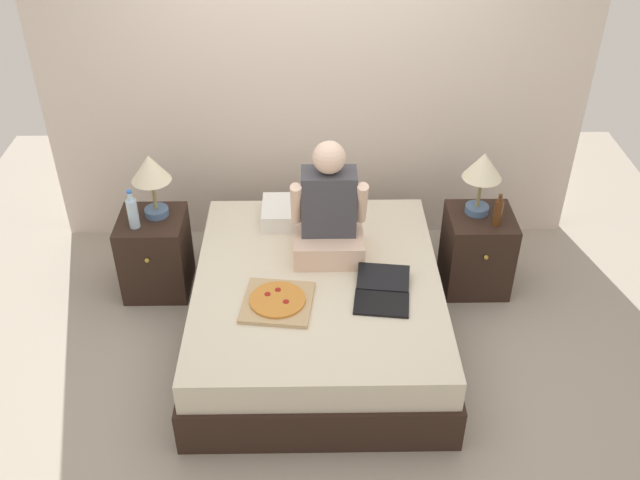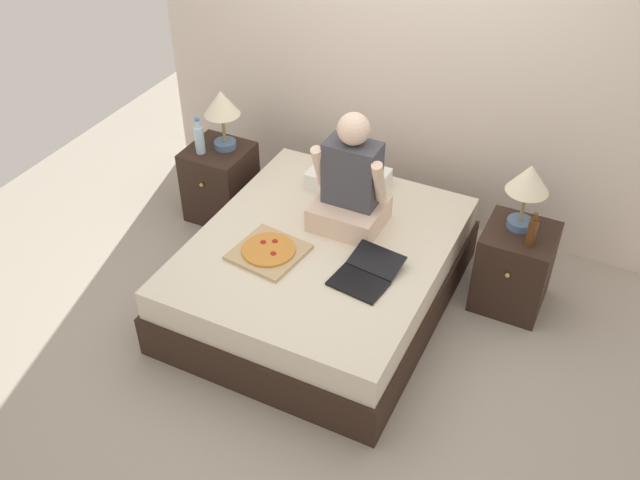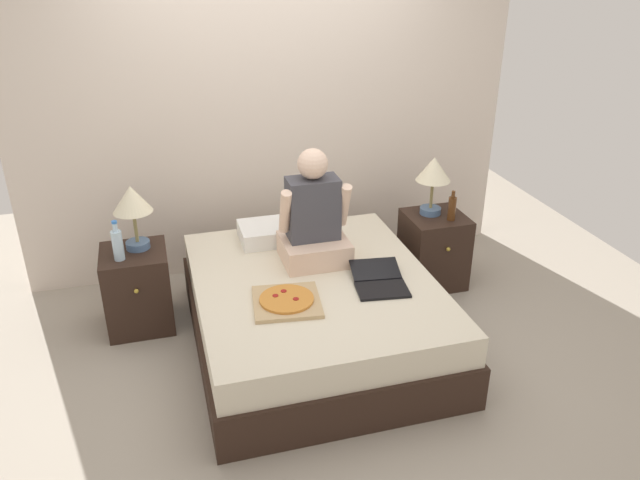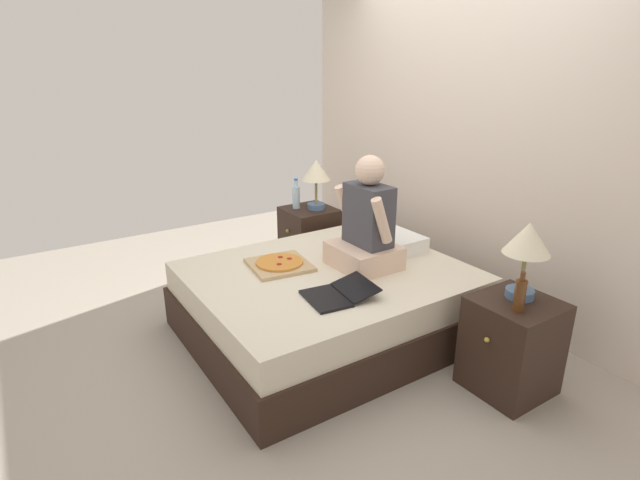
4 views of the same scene
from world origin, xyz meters
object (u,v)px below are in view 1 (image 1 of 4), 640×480
object	(u,v)px
nightstand_right	(477,251)
nightstand_left	(156,254)
beer_bottle	(498,212)
laptop	(382,295)
lamp_on_right_nightstand	(483,170)
bed	(318,309)
water_bottle	(133,212)
pizza_box	(278,302)
person_seated	(329,214)
lamp_on_left_nightstand	(151,173)

from	to	relation	value
nightstand_right	nightstand_left	bearing A→B (deg)	180.00
beer_bottle	laptop	xyz separation A→B (m)	(-0.81, -0.64, -0.16)
lamp_on_right_nightstand	bed	bearing A→B (deg)	-151.18
lamp_on_right_nightstand	beer_bottle	distance (m)	0.29
beer_bottle	water_bottle	bearing A→B (deg)	179.76
nightstand_left	pizza_box	size ratio (longest dim) A/B	1.29
water_bottle	pizza_box	xyz separation A→B (m)	(0.96, -0.70, -0.18)
nightstand_left	water_bottle	bearing A→B (deg)	-131.65
person_seated	bed	bearing A→B (deg)	-105.05
lamp_on_right_nightstand	pizza_box	size ratio (longest dim) A/B	1.01
person_seated	pizza_box	xyz separation A→B (m)	(-0.31, -0.52, -0.27)
lamp_on_right_nightstand	beer_bottle	world-z (taller)	lamp_on_right_nightstand
bed	pizza_box	bearing A→B (deg)	-133.95
water_bottle	beer_bottle	bearing A→B (deg)	-0.24
beer_bottle	laptop	world-z (taller)	beer_bottle
nightstand_left	pizza_box	world-z (taller)	nightstand_left
bed	laptop	world-z (taller)	laptop
lamp_on_right_nightstand	beer_bottle	xyz separation A→B (m)	(0.10, -0.15, -0.23)
nightstand_right	laptop	distance (m)	1.07
bed	water_bottle	bearing A→B (deg)	159.06
beer_bottle	lamp_on_left_nightstand	bearing A→B (deg)	176.21
nightstand_right	laptop	world-z (taller)	nightstand_right
person_seated	laptop	distance (m)	0.62
person_seated	nightstand_left	bearing A→B (deg)	166.91
nightstand_right	pizza_box	size ratio (longest dim) A/B	1.29
beer_bottle	person_seated	xyz separation A→B (m)	(-1.11, -0.18, 0.11)
nightstand_left	water_bottle	size ratio (longest dim) A/B	2.08
water_bottle	person_seated	bearing A→B (deg)	-8.36
nightstand_left	person_seated	size ratio (longest dim) A/B	0.74
lamp_on_left_nightstand	pizza_box	distance (m)	1.25
lamp_on_left_nightstand	pizza_box	size ratio (longest dim) A/B	1.01
bed	laptop	bearing A→B (deg)	-27.16
water_bottle	nightstand_right	bearing A→B (deg)	2.23
person_seated	pizza_box	size ratio (longest dim) A/B	1.75
bed	nightstand_left	bearing A→B (deg)	153.87
lamp_on_left_nightstand	person_seated	size ratio (longest dim) A/B	0.58
water_bottle	beer_bottle	xyz separation A→B (m)	(2.38, -0.01, -0.02)
lamp_on_left_nightstand	beer_bottle	world-z (taller)	lamp_on_left_nightstand
lamp_on_left_nightstand	lamp_on_right_nightstand	xyz separation A→B (m)	(2.16, 0.00, 0.00)
laptop	water_bottle	bearing A→B (deg)	157.51
lamp_on_left_nightstand	beer_bottle	distance (m)	2.28
beer_bottle	laptop	bearing A→B (deg)	-141.49
nightstand_left	lamp_on_right_nightstand	distance (m)	2.29
nightstand_right	person_seated	world-z (taller)	person_seated
lamp_on_left_nightstand	water_bottle	size ratio (longest dim) A/B	1.63
bed	person_seated	size ratio (longest dim) A/B	2.38
beer_bottle	pizza_box	xyz separation A→B (m)	(-1.42, -0.69, -0.16)
lamp_on_right_nightstand	person_seated	bearing A→B (deg)	-162.14
person_seated	beer_bottle	bearing A→B (deg)	9.01
nightstand_right	beer_bottle	size ratio (longest dim) A/B	2.50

